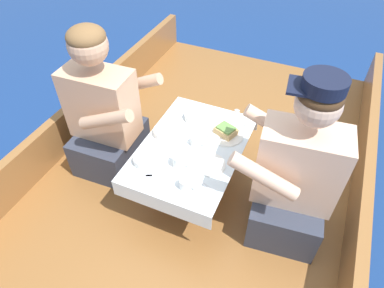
# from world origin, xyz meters

# --- Properties ---
(ground_plane) EXTENTS (60.00, 60.00, 0.00)m
(ground_plane) POSITION_xyz_m (0.00, 0.00, 0.00)
(ground_plane) COLOR navy
(boat_deck) EXTENTS (1.97, 3.13, 0.29)m
(boat_deck) POSITION_xyz_m (0.00, 0.00, 0.15)
(boat_deck) COLOR brown
(boat_deck) RESTS_ON ground_plane
(gunwale_port) EXTENTS (0.06, 3.13, 0.29)m
(gunwale_port) POSITION_xyz_m (-0.96, 0.00, 0.44)
(gunwale_port) COLOR #936033
(gunwale_port) RESTS_ON boat_deck
(gunwale_starboard) EXTENTS (0.06, 3.13, 0.29)m
(gunwale_starboard) POSITION_xyz_m (0.96, 0.00, 0.44)
(gunwale_starboard) COLOR #936033
(gunwale_starboard) RESTS_ON boat_deck
(cockpit_table) EXTENTS (0.55, 0.80, 0.35)m
(cockpit_table) POSITION_xyz_m (0.00, -0.15, 0.61)
(cockpit_table) COLOR #B2B2B7
(cockpit_table) RESTS_ON boat_deck
(person_port) EXTENTS (0.54, 0.46, 0.96)m
(person_port) POSITION_xyz_m (-0.58, -0.15, 0.69)
(person_port) COLOR #333847
(person_port) RESTS_ON boat_deck
(person_starboard) EXTENTS (0.55, 0.49, 0.98)m
(person_starboard) POSITION_xyz_m (0.58, -0.18, 0.68)
(person_starboard) COLOR #333847
(person_starboard) RESTS_ON boat_deck
(plate_sandwich) EXTENTS (0.22, 0.22, 0.01)m
(plate_sandwich) POSITION_xyz_m (0.14, 0.03, 0.65)
(plate_sandwich) COLOR white
(plate_sandwich) RESTS_ON cockpit_table
(plate_bread) EXTENTS (0.17, 0.17, 0.01)m
(plate_bread) POSITION_xyz_m (0.15, -0.24, 0.65)
(plate_bread) COLOR white
(plate_bread) RESTS_ON cockpit_table
(sandwich) EXTENTS (0.14, 0.13, 0.05)m
(sandwich) POSITION_xyz_m (0.14, 0.03, 0.68)
(sandwich) COLOR tan
(sandwich) RESTS_ON plate_sandwich
(bowl_port_near) EXTENTS (0.12, 0.12, 0.04)m
(bowl_port_near) POSITION_xyz_m (-0.18, -0.36, 0.67)
(bowl_port_near) COLOR white
(bowl_port_near) RESTS_ON cockpit_table
(bowl_starboard_near) EXTENTS (0.14, 0.14, 0.04)m
(bowl_starboard_near) POSITION_xyz_m (-0.08, 0.09, 0.67)
(bowl_starboard_near) COLOR white
(bowl_starboard_near) RESTS_ON cockpit_table
(bowl_center_far) EXTENTS (0.13, 0.13, 0.04)m
(bowl_center_far) POSITION_xyz_m (-0.19, -0.11, 0.67)
(bowl_center_far) COLOR white
(bowl_center_far) RESTS_ON cockpit_table
(coffee_cup_port) EXTENTS (0.10, 0.07, 0.07)m
(coffee_cup_port) POSITION_xyz_m (-0.01, -0.30, 0.68)
(coffee_cup_port) COLOR white
(coffee_cup_port) RESTS_ON cockpit_table
(coffee_cup_starboard) EXTENTS (0.09, 0.06, 0.06)m
(coffee_cup_starboard) POSITION_xyz_m (0.09, -0.43, 0.68)
(coffee_cup_starboard) COLOR white
(coffee_cup_starboard) RESTS_ON cockpit_table
(coffee_cup_center) EXTENTS (0.09, 0.06, 0.05)m
(coffee_cup_center) POSITION_xyz_m (0.02, -0.12, 0.67)
(coffee_cup_center) COLOR white
(coffee_cup_center) RESTS_ON cockpit_table
(utensil_spoon_center) EXTENTS (0.17, 0.06, 0.01)m
(utensil_spoon_center) POSITION_xyz_m (0.13, -0.37, 0.65)
(utensil_spoon_center) COLOR silver
(utensil_spoon_center) RESTS_ON cockpit_table
(utensil_spoon_port) EXTENTS (0.05, 0.17, 0.01)m
(utensil_spoon_port) POSITION_xyz_m (0.03, 0.19, 0.65)
(utensil_spoon_port) COLOR silver
(utensil_spoon_port) RESTS_ON cockpit_table
(utensil_fork_port) EXTENTS (0.16, 0.09, 0.00)m
(utensil_fork_port) POSITION_xyz_m (-0.16, -0.46, 0.65)
(utensil_fork_port) COLOR silver
(utensil_fork_port) RESTS_ON cockpit_table
(utensil_fork_starboard) EXTENTS (0.11, 0.15, 0.00)m
(utensil_fork_starboard) POSITION_xyz_m (-0.13, -0.20, 0.65)
(utensil_fork_starboard) COLOR silver
(utensil_fork_starboard) RESTS_ON cockpit_table
(utensil_knife_starboard) EXTENTS (0.17, 0.06, 0.00)m
(utensil_knife_starboard) POSITION_xyz_m (0.00, 0.03, 0.65)
(utensil_knife_starboard) COLOR silver
(utensil_knife_starboard) RESTS_ON cockpit_table
(utensil_spoon_starboard) EXTENTS (0.12, 0.14, 0.01)m
(utensil_spoon_starboard) POSITION_xyz_m (0.16, 0.23, 0.65)
(utensil_spoon_starboard) COLOR silver
(utensil_spoon_starboard) RESTS_ON cockpit_table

